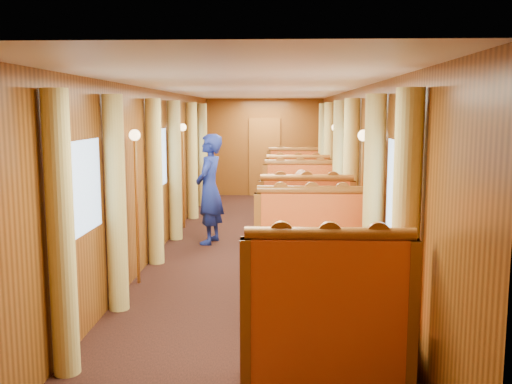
# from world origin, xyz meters

# --- Properties ---
(floor) EXTENTS (3.00, 12.00, 0.01)m
(floor) POSITION_xyz_m (0.00, 0.00, 0.00)
(floor) COLOR black
(floor) RESTS_ON ground
(ceiling) EXTENTS (3.00, 12.00, 0.01)m
(ceiling) POSITION_xyz_m (0.00, 0.00, 2.50)
(ceiling) COLOR silver
(ceiling) RESTS_ON wall_left
(wall_far) EXTENTS (3.00, 0.01, 2.50)m
(wall_far) POSITION_xyz_m (0.00, 6.00, 1.25)
(wall_far) COLOR brown
(wall_far) RESTS_ON floor
(wall_near) EXTENTS (3.00, 0.01, 2.50)m
(wall_near) POSITION_xyz_m (0.00, -6.00, 1.25)
(wall_near) COLOR brown
(wall_near) RESTS_ON floor
(wall_left) EXTENTS (0.01, 12.00, 2.50)m
(wall_left) POSITION_xyz_m (-1.50, 0.00, 1.25)
(wall_left) COLOR brown
(wall_left) RESTS_ON floor
(wall_right) EXTENTS (0.01, 12.00, 2.50)m
(wall_right) POSITION_xyz_m (1.50, 0.00, 1.25)
(wall_right) COLOR brown
(wall_right) RESTS_ON floor
(doorway_far) EXTENTS (0.80, 0.04, 2.00)m
(doorway_far) POSITION_xyz_m (0.00, 5.97, 1.00)
(doorway_far) COLOR brown
(doorway_far) RESTS_ON floor
(table_near) EXTENTS (1.05, 0.72, 0.75)m
(table_near) POSITION_xyz_m (0.75, -3.50, 0.38)
(table_near) COLOR white
(table_near) RESTS_ON floor
(banquette_near_fwd) EXTENTS (1.30, 0.55, 1.34)m
(banquette_near_fwd) POSITION_xyz_m (0.75, -4.51, 0.42)
(banquette_near_fwd) COLOR #B62C14
(banquette_near_fwd) RESTS_ON floor
(banquette_near_aft) EXTENTS (1.30, 0.55, 1.34)m
(banquette_near_aft) POSITION_xyz_m (0.75, -2.49, 0.42)
(banquette_near_aft) COLOR #B62C14
(banquette_near_aft) RESTS_ON floor
(table_mid) EXTENTS (1.05, 0.72, 0.75)m
(table_mid) POSITION_xyz_m (0.75, 0.00, 0.38)
(table_mid) COLOR white
(table_mid) RESTS_ON floor
(banquette_mid_fwd) EXTENTS (1.30, 0.55, 1.34)m
(banquette_mid_fwd) POSITION_xyz_m (0.75, -1.01, 0.42)
(banquette_mid_fwd) COLOR #B62C14
(banquette_mid_fwd) RESTS_ON floor
(banquette_mid_aft) EXTENTS (1.30, 0.55, 1.34)m
(banquette_mid_aft) POSITION_xyz_m (0.75, 1.01, 0.42)
(banquette_mid_aft) COLOR #B62C14
(banquette_mid_aft) RESTS_ON floor
(table_far) EXTENTS (1.05, 0.72, 0.75)m
(table_far) POSITION_xyz_m (0.75, 3.50, 0.38)
(table_far) COLOR white
(table_far) RESTS_ON floor
(banquette_far_fwd) EXTENTS (1.30, 0.55, 1.34)m
(banquette_far_fwd) POSITION_xyz_m (0.75, 2.49, 0.42)
(banquette_far_fwd) COLOR #B62C14
(banquette_far_fwd) RESTS_ON floor
(banquette_far_aft) EXTENTS (1.30, 0.55, 1.34)m
(banquette_far_aft) POSITION_xyz_m (0.75, 4.51, 0.42)
(banquette_far_aft) COLOR #B62C14
(banquette_far_aft) RESTS_ON floor
(tea_tray) EXTENTS (0.38, 0.31, 0.01)m
(tea_tray) POSITION_xyz_m (0.61, -3.54, 0.76)
(tea_tray) COLOR silver
(tea_tray) RESTS_ON table_near
(teapot_left) EXTENTS (0.19, 0.15, 0.15)m
(teapot_left) POSITION_xyz_m (0.55, -3.63, 0.82)
(teapot_left) COLOR silver
(teapot_left) RESTS_ON tea_tray
(teapot_right) EXTENTS (0.16, 0.13, 0.13)m
(teapot_right) POSITION_xyz_m (0.73, -3.61, 0.81)
(teapot_right) COLOR silver
(teapot_right) RESTS_ON tea_tray
(teapot_back) EXTENTS (0.20, 0.17, 0.14)m
(teapot_back) POSITION_xyz_m (0.65, -3.44, 0.82)
(teapot_back) COLOR silver
(teapot_back) RESTS_ON tea_tray
(fruit_plate) EXTENTS (0.20, 0.20, 0.05)m
(fruit_plate) POSITION_xyz_m (1.07, -3.66, 0.77)
(fruit_plate) COLOR white
(fruit_plate) RESTS_ON table_near
(cup_inboard) EXTENTS (0.08, 0.08, 0.26)m
(cup_inboard) POSITION_xyz_m (0.34, -3.41, 0.86)
(cup_inboard) COLOR white
(cup_inboard) RESTS_ON table_near
(cup_outboard) EXTENTS (0.08, 0.08, 0.26)m
(cup_outboard) POSITION_xyz_m (0.43, -3.29, 0.86)
(cup_outboard) COLOR white
(cup_outboard) RESTS_ON table_near
(rose_vase_mid) EXTENTS (0.06, 0.06, 0.36)m
(rose_vase_mid) POSITION_xyz_m (0.71, 0.02, 0.93)
(rose_vase_mid) COLOR silver
(rose_vase_mid) RESTS_ON table_mid
(rose_vase_far) EXTENTS (0.06, 0.06, 0.36)m
(rose_vase_far) POSITION_xyz_m (0.73, 3.47, 0.93)
(rose_vase_far) COLOR silver
(rose_vase_far) RESTS_ON table_far
(window_left_near) EXTENTS (0.01, 1.20, 0.90)m
(window_left_near) POSITION_xyz_m (-1.49, -3.50, 1.45)
(window_left_near) COLOR #89ADDB
(window_left_near) RESTS_ON wall_left
(curtain_left_near_a) EXTENTS (0.22, 0.22, 2.35)m
(curtain_left_near_a) POSITION_xyz_m (-1.38, -4.28, 1.18)
(curtain_left_near_a) COLOR #D2C46B
(curtain_left_near_a) RESTS_ON floor
(curtain_left_near_b) EXTENTS (0.22, 0.22, 2.35)m
(curtain_left_near_b) POSITION_xyz_m (-1.38, -2.72, 1.18)
(curtain_left_near_b) COLOR #D2C46B
(curtain_left_near_b) RESTS_ON floor
(window_right_near) EXTENTS (0.01, 1.20, 0.90)m
(window_right_near) POSITION_xyz_m (1.49, -3.50, 1.45)
(window_right_near) COLOR #89ADDB
(window_right_near) RESTS_ON wall_right
(curtain_right_near_a) EXTENTS (0.22, 0.22, 2.35)m
(curtain_right_near_a) POSITION_xyz_m (1.38, -4.28, 1.18)
(curtain_right_near_a) COLOR #D2C46B
(curtain_right_near_a) RESTS_ON floor
(curtain_right_near_b) EXTENTS (0.22, 0.22, 2.35)m
(curtain_right_near_b) POSITION_xyz_m (1.38, -2.72, 1.18)
(curtain_right_near_b) COLOR #D2C46B
(curtain_right_near_b) RESTS_ON floor
(window_left_mid) EXTENTS (0.01, 1.20, 0.90)m
(window_left_mid) POSITION_xyz_m (-1.49, 0.00, 1.45)
(window_left_mid) COLOR #89ADDB
(window_left_mid) RESTS_ON wall_left
(curtain_left_mid_a) EXTENTS (0.22, 0.22, 2.35)m
(curtain_left_mid_a) POSITION_xyz_m (-1.38, -0.78, 1.18)
(curtain_left_mid_a) COLOR #D2C46B
(curtain_left_mid_a) RESTS_ON floor
(curtain_left_mid_b) EXTENTS (0.22, 0.22, 2.35)m
(curtain_left_mid_b) POSITION_xyz_m (-1.38, 0.78, 1.18)
(curtain_left_mid_b) COLOR #D2C46B
(curtain_left_mid_b) RESTS_ON floor
(window_right_mid) EXTENTS (0.01, 1.20, 0.90)m
(window_right_mid) POSITION_xyz_m (1.49, 0.00, 1.45)
(window_right_mid) COLOR #89ADDB
(window_right_mid) RESTS_ON wall_right
(curtain_right_mid_a) EXTENTS (0.22, 0.22, 2.35)m
(curtain_right_mid_a) POSITION_xyz_m (1.38, -0.78, 1.18)
(curtain_right_mid_a) COLOR #D2C46B
(curtain_right_mid_a) RESTS_ON floor
(curtain_right_mid_b) EXTENTS (0.22, 0.22, 2.35)m
(curtain_right_mid_b) POSITION_xyz_m (1.38, 0.78, 1.18)
(curtain_right_mid_b) COLOR #D2C46B
(curtain_right_mid_b) RESTS_ON floor
(window_left_far) EXTENTS (0.01, 1.20, 0.90)m
(window_left_far) POSITION_xyz_m (-1.49, 3.50, 1.45)
(window_left_far) COLOR #89ADDB
(window_left_far) RESTS_ON wall_left
(curtain_left_far_a) EXTENTS (0.22, 0.22, 2.35)m
(curtain_left_far_a) POSITION_xyz_m (-1.38, 2.72, 1.18)
(curtain_left_far_a) COLOR #D2C46B
(curtain_left_far_a) RESTS_ON floor
(curtain_left_far_b) EXTENTS (0.22, 0.22, 2.35)m
(curtain_left_far_b) POSITION_xyz_m (-1.38, 4.28, 1.18)
(curtain_left_far_b) COLOR #D2C46B
(curtain_left_far_b) RESTS_ON floor
(window_right_far) EXTENTS (0.01, 1.20, 0.90)m
(window_right_far) POSITION_xyz_m (1.49, 3.50, 1.45)
(window_right_far) COLOR #89ADDB
(window_right_far) RESTS_ON wall_right
(curtain_right_far_a) EXTENTS (0.22, 0.22, 2.35)m
(curtain_right_far_a) POSITION_xyz_m (1.38, 2.72, 1.18)
(curtain_right_far_a) COLOR #D2C46B
(curtain_right_far_a) RESTS_ON floor
(curtain_right_far_b) EXTENTS (0.22, 0.22, 2.35)m
(curtain_right_far_b) POSITION_xyz_m (1.38, 4.28, 1.18)
(curtain_right_far_b) COLOR #D2C46B
(curtain_right_far_b) RESTS_ON floor
(sconce_left_fore) EXTENTS (0.14, 0.14, 1.95)m
(sconce_left_fore) POSITION_xyz_m (-1.40, -1.75, 1.38)
(sconce_left_fore) COLOR #BF8C3F
(sconce_left_fore) RESTS_ON floor
(sconce_right_fore) EXTENTS (0.14, 0.14, 1.95)m
(sconce_right_fore) POSITION_xyz_m (1.40, -1.75, 1.38)
(sconce_right_fore) COLOR #BF8C3F
(sconce_right_fore) RESTS_ON floor
(sconce_left_aft) EXTENTS (0.14, 0.14, 1.95)m
(sconce_left_aft) POSITION_xyz_m (-1.40, 1.75, 1.38)
(sconce_left_aft) COLOR #BF8C3F
(sconce_left_aft) RESTS_ON floor
(sconce_right_aft) EXTENTS (0.14, 0.14, 1.95)m
(sconce_right_aft) POSITION_xyz_m (1.40, 1.75, 1.38)
(sconce_right_aft) COLOR #BF8C3F
(sconce_right_aft) RESTS_ON floor
(steward) EXTENTS (0.56, 0.73, 1.81)m
(steward) POSITION_xyz_m (-0.76, 0.51, 0.90)
(steward) COLOR navy
(steward) RESTS_ON floor
(passenger) EXTENTS (0.40, 0.44, 0.76)m
(passenger) POSITION_xyz_m (0.75, 0.72, 0.74)
(passenger) COLOR beige
(passenger) RESTS_ON banquette_mid_aft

